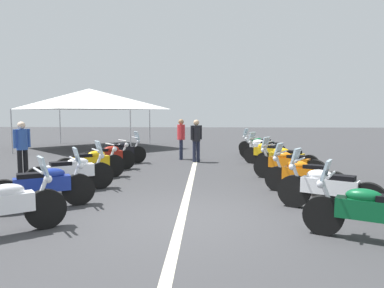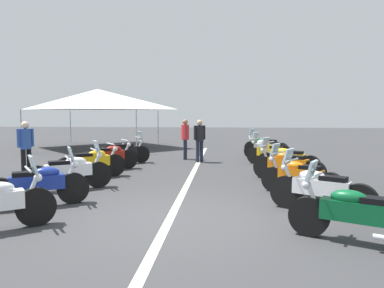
{
  "view_description": "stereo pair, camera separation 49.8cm",
  "coord_description": "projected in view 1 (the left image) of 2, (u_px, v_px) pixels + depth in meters",
  "views": [
    {
      "loc": [
        -6.48,
        -0.47,
        1.95
      ],
      "look_at": [
        4.64,
        0.0,
        0.97
      ],
      "focal_mm": 33.96,
      "sensor_mm": 36.0,
      "label": 1
    },
    {
      "loc": [
        -6.48,
        -0.97,
        1.95
      ],
      "look_at": [
        4.64,
        0.0,
        0.97
      ],
      "focal_mm": 33.96,
      "sensor_mm": 36.0,
      "label": 2
    }
  ],
  "objects": [
    {
      "name": "bystander_1",
      "position": [
        22.0,
        145.0,
        10.82
      ],
      "size": [
        0.46,
        0.33,
        1.67
      ],
      "rotation": [
        0.0,
        0.0,
        4.14
      ],
      "color": "black",
      "rests_on": "ground_plane"
    },
    {
      "name": "motorcycle_left_row_2",
      "position": [
        72.0,
        172.0,
        8.88
      ],
      "size": [
        1.28,
        1.87,
        1.23
      ],
      "rotation": [
        0.0,
        0.0,
        -1.0
      ],
      "color": "black",
      "rests_on": "ground_plane"
    },
    {
      "name": "motorcycle_right_row_3",
      "position": [
        288.0,
        164.0,
        10.29
      ],
      "size": [
        1.35,
        1.85,
        1.22
      ],
      "rotation": [
        0.0,
        0.0,
        0.96
      ],
      "color": "black",
      "rests_on": "ground_plane"
    },
    {
      "name": "motorcycle_left_row_1",
      "position": [
        44.0,
        186.0,
        7.28
      ],
      "size": [
        1.16,
        1.85,
        1.22
      ],
      "rotation": [
        0.0,
        0.0,
        -1.05
      ],
      "color": "black",
      "rests_on": "ground_plane"
    },
    {
      "name": "motorcycle_right_row_0",
      "position": [
        374.0,
        212.0,
        5.4
      ],
      "size": [
        1.14,
        1.96,
        1.2
      ],
      "rotation": [
        0.0,
        0.0,
        1.09
      ],
      "color": "black",
      "rests_on": "ground_plane"
    },
    {
      "name": "motorcycle_right_row_4",
      "position": [
        286.0,
        159.0,
        11.63
      ],
      "size": [
        1.18,
        1.85,
        0.99
      ],
      "rotation": [
        0.0,
        0.0,
        1.04
      ],
      "color": "black",
      "rests_on": "ground_plane"
    },
    {
      "name": "motorcycle_right_row_6",
      "position": [
        262.0,
        148.0,
        14.93
      ],
      "size": [
        1.12,
        1.83,
        1.01
      ],
      "rotation": [
        0.0,
        0.0,
        1.06
      ],
      "color": "black",
      "rests_on": "ground_plane"
    },
    {
      "name": "ground_plane",
      "position": [
        181.0,
        219.0,
        6.64
      ],
      "size": [
        80.0,
        80.0,
        0.0
      ],
      "primitive_type": "plane",
      "color": "#38383A"
    },
    {
      "name": "lane_centre_stripe",
      "position": [
        191.0,
        181.0,
        10.32
      ],
      "size": [
        18.8,
        0.16,
        0.01
      ],
      "primitive_type": "cube",
      "color": "beige",
      "rests_on": "ground_plane"
    },
    {
      "name": "motorcycle_right_row_2",
      "position": [
        303.0,
        175.0,
        8.59
      ],
      "size": [
        1.16,
        1.74,
        1.2
      ],
      "rotation": [
        0.0,
        0.0,
        1.01
      ],
      "color": "black",
      "rests_on": "ground_plane"
    },
    {
      "name": "event_tent",
      "position": [
        89.0,
        99.0,
        19.48
      ],
      "size": [
        6.23,
        6.23,
        3.2
      ],
      "color": "white",
      "rests_on": "ground_plane"
    },
    {
      "name": "motorcycle_right_row_5",
      "position": [
        268.0,
        153.0,
        13.35
      ],
      "size": [
        1.37,
        1.73,
        1.2
      ],
      "rotation": [
        0.0,
        0.0,
        0.92
      ],
      "color": "black",
      "rests_on": "ground_plane"
    },
    {
      "name": "motorcycle_right_row_1",
      "position": [
        328.0,
        188.0,
        7.06
      ],
      "size": [
        1.2,
        1.82,
        1.22
      ],
      "rotation": [
        0.0,
        0.0,
        1.02
      ],
      "color": "black",
      "rests_on": "ground_plane"
    },
    {
      "name": "bystander_2",
      "position": [
        181.0,
        136.0,
        14.9
      ],
      "size": [
        0.53,
        0.32,
        1.66
      ],
      "rotation": [
        0.0,
        0.0,
        4.76
      ],
      "color": "#1E2338",
      "rests_on": "ground_plane"
    },
    {
      "name": "bystander_0",
      "position": [
        196.0,
        137.0,
        14.09
      ],
      "size": [
        0.36,
        0.44,
        1.66
      ],
      "rotation": [
        0.0,
        0.0,
        0.67
      ],
      "color": "#1E2338",
      "rests_on": "ground_plane"
    },
    {
      "name": "motorcycle_left_row_3",
      "position": [
        91.0,
        163.0,
        10.49
      ],
      "size": [
        1.38,
        1.74,
        1.02
      ],
      "rotation": [
        0.0,
        0.0,
        -0.92
      ],
      "color": "black",
      "rests_on": "ground_plane"
    },
    {
      "name": "motorcycle_left_row_4",
      "position": [
        107.0,
        157.0,
        11.98
      ],
      "size": [
        1.35,
        1.69,
        1.01
      ],
      "rotation": [
        0.0,
        0.0,
        -0.91
      ],
      "color": "black",
      "rests_on": "ground_plane"
    },
    {
      "name": "motorcycle_right_row_7",
      "position": [
        260.0,
        145.0,
        16.5
      ],
      "size": [
        1.19,
        1.89,
        1.19
      ],
      "rotation": [
        0.0,
        0.0,
        1.05
      ],
      "color": "black",
      "rests_on": "ground_plane"
    },
    {
      "name": "motorcycle_left_row_5",
      "position": [
        120.0,
        152.0,
        13.52
      ],
      "size": [
        1.2,
        1.85,
        1.22
      ],
      "rotation": [
        0.0,
        0.0,
        -1.02
      ],
      "color": "black",
      "rests_on": "ground_plane"
    }
  ]
}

